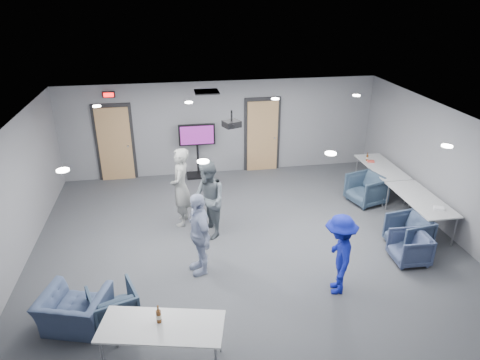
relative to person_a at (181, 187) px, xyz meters
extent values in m
plane|color=#393C41|center=(1.31, -1.10, -0.92)|extent=(9.00, 9.00, 0.00)
plane|color=white|center=(1.31, -1.10, 1.78)|extent=(9.00, 9.00, 0.00)
cube|color=slate|center=(1.31, 2.90, 0.43)|extent=(9.00, 0.02, 2.70)
cube|color=slate|center=(1.31, -5.10, 0.43)|extent=(9.00, 0.02, 2.70)
cube|color=slate|center=(-3.19, -1.10, 0.43)|extent=(0.02, 8.00, 2.70)
cube|color=slate|center=(5.81, -1.10, 0.43)|extent=(0.02, 8.00, 2.70)
cube|color=black|center=(-1.69, 2.87, 0.16)|extent=(1.06, 0.06, 2.24)
cube|color=#A87C51|center=(-1.69, 2.83, 0.13)|extent=(0.90, 0.05, 2.10)
cylinder|color=gray|center=(-1.34, 2.78, 0.08)|extent=(0.04, 0.10, 0.04)
cube|color=black|center=(2.51, 2.87, 0.16)|extent=(1.06, 0.06, 2.24)
cube|color=#A87C51|center=(2.51, 2.83, 0.13)|extent=(0.90, 0.05, 2.10)
cylinder|color=gray|center=(2.86, 2.78, 0.08)|extent=(0.04, 0.10, 0.04)
cube|color=black|center=(-1.69, 2.84, 1.53)|extent=(0.32, 0.06, 0.16)
cube|color=#FF0C0C|center=(-1.69, 2.80, 1.53)|extent=(0.26, 0.02, 0.11)
cube|color=black|center=(0.81, 1.70, 1.76)|extent=(0.60, 0.60, 0.03)
cylinder|color=white|center=(-1.69, -2.90, 1.76)|extent=(0.18, 0.18, 0.02)
cylinder|color=white|center=(-1.69, 0.70, 1.76)|extent=(0.18, 0.18, 0.02)
cylinder|color=white|center=(0.31, -2.90, 1.76)|extent=(0.18, 0.18, 0.02)
cylinder|color=white|center=(0.31, 0.70, 1.76)|extent=(0.18, 0.18, 0.02)
cylinder|color=white|center=(2.31, -2.90, 1.76)|extent=(0.18, 0.18, 0.02)
cylinder|color=white|center=(2.31, 0.70, 1.76)|extent=(0.18, 0.18, 0.02)
cylinder|color=white|center=(4.31, -2.90, 1.76)|extent=(0.18, 0.18, 0.02)
cylinder|color=white|center=(4.31, 0.70, 1.76)|extent=(0.18, 0.18, 0.02)
imported|color=gray|center=(0.00, 0.00, 0.00)|extent=(0.56, 0.75, 1.85)
imported|color=#515A61|center=(0.56, -0.64, -0.05)|extent=(0.86, 0.99, 1.75)
imported|color=#9DA9CA|center=(0.25, -1.90, -0.09)|extent=(0.62, 1.04, 1.67)
imported|color=navy|center=(2.63, -2.92, -0.16)|extent=(0.82, 1.11, 1.53)
imported|color=#324457|center=(4.66, 0.26, -0.55)|extent=(1.02, 1.00, 0.75)
imported|color=#334058|center=(4.66, -1.80, -0.57)|extent=(0.87, 0.85, 0.70)
imported|color=#394463|center=(4.40, -2.31, -0.61)|extent=(0.72, 0.70, 0.63)
imported|color=#324256|center=(-1.25, -3.10, -0.59)|extent=(0.91, 0.92, 0.66)
imported|color=#3D4B6A|center=(-1.85, -3.10, -0.60)|extent=(1.22, 1.14, 0.65)
cube|color=#B0B2B4|center=(5.31, 0.83, -0.21)|extent=(0.76, 1.82, 0.03)
cylinder|color=gray|center=(5.01, 1.66, -0.57)|extent=(0.04, 0.04, 0.70)
cylinder|color=gray|center=(5.01, -0.01, -0.57)|extent=(0.04, 0.04, 0.70)
cylinder|color=gray|center=(5.61, 1.66, -0.57)|extent=(0.04, 0.04, 0.70)
cylinder|color=gray|center=(5.61, -0.01, -0.57)|extent=(0.04, 0.04, 0.70)
cube|color=#B0B2B4|center=(5.31, -1.07, -0.21)|extent=(0.79, 1.89, 0.03)
cylinder|color=gray|center=(4.99, -0.21, -0.57)|extent=(0.04, 0.04, 0.70)
cylinder|color=gray|center=(4.99, -1.94, -0.57)|extent=(0.04, 0.04, 0.70)
cylinder|color=gray|center=(5.62, -0.21, -0.57)|extent=(0.04, 0.04, 0.70)
cylinder|color=gray|center=(5.62, -1.94, -0.57)|extent=(0.04, 0.04, 0.70)
cube|color=#B0B2B4|center=(-0.46, -4.10, -0.21)|extent=(1.86, 1.10, 0.03)
cylinder|color=gray|center=(0.38, -4.00, -0.57)|extent=(0.04, 0.04, 0.70)
cylinder|color=gray|center=(-1.17, -3.65, -0.57)|extent=(0.04, 0.04, 0.70)
cylinder|color=gray|center=(-1.29, -4.20, -0.57)|extent=(0.04, 0.04, 0.70)
cylinder|color=#562C0E|center=(-0.49, -4.02, -0.09)|extent=(0.07, 0.07, 0.20)
cylinder|color=#562C0E|center=(-0.49, -4.02, 0.05)|extent=(0.03, 0.03, 0.09)
cylinder|color=beige|center=(-0.49, -4.02, -0.09)|extent=(0.08, 0.08, 0.07)
cylinder|color=#562C0E|center=(5.08, 1.26, -0.11)|extent=(0.06, 0.06, 0.17)
cylinder|color=#562C0E|center=(5.08, 1.26, 0.01)|extent=(0.02, 0.02, 0.07)
cylinder|color=beige|center=(5.08, 1.26, -0.11)|extent=(0.06, 0.06, 0.06)
cube|color=#C93F32|center=(5.15, 1.16, -0.17)|extent=(0.21, 0.17, 0.04)
cube|color=white|center=(5.39, -1.61, -0.17)|extent=(0.24, 0.21, 0.05)
cube|color=black|center=(0.58, 2.65, -0.89)|extent=(0.68, 0.49, 0.06)
cylinder|color=black|center=(0.58, 2.65, -0.29)|extent=(0.06, 0.06, 1.17)
cube|color=black|center=(0.58, 2.65, 0.35)|extent=(1.03, 0.07, 0.61)
cube|color=#641667|center=(0.58, 2.60, 0.35)|extent=(0.93, 0.01, 0.53)
cylinder|color=black|center=(1.15, -0.16, 1.66)|extent=(0.04, 0.04, 0.22)
cube|color=black|center=(1.15, -0.16, 1.48)|extent=(0.42, 0.39, 0.14)
cylinder|color=black|center=(1.15, -0.31, 1.48)|extent=(0.08, 0.06, 0.08)
camera|label=1|loc=(-0.14, -8.83, 4.15)|focal=32.00mm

